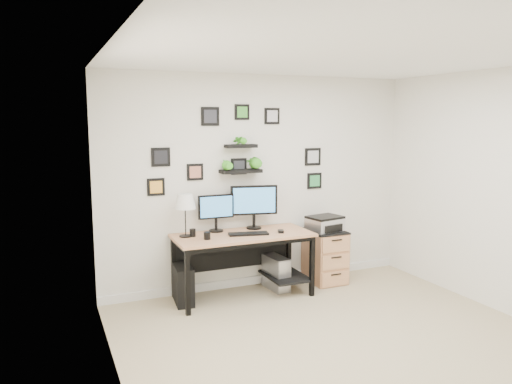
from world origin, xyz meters
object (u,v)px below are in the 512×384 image
desk (245,243)px  table_lamp (185,203)px  mug (207,236)px  pc_tower_black (183,284)px  file_cabinet (325,256)px  monitor_left (216,210)px  monitor_right (254,203)px  pc_tower_grey (276,273)px  printer (325,223)px

desk → table_lamp: table_lamp is taller
mug → pc_tower_black: bearing=145.2°
mug → file_cabinet: bearing=6.4°
monitor_left → pc_tower_black: monitor_left is taller
monitor_right → pc_tower_black: bearing=-171.8°
monitor_left → monitor_right: monitor_right is taller
monitor_left → table_lamp: bearing=-165.4°
table_lamp → pc_tower_grey: (1.11, -0.06, -0.94)m
monitor_left → printer: 1.42m
monitor_left → file_cabinet: monitor_left is taller
desk → monitor_left: size_ratio=3.62×
pc_tower_grey → monitor_left: bearing=167.4°
pc_tower_black → printer: bearing=6.2°
printer → table_lamp: bearing=178.2°
file_cabinet → printer: 0.43m
pc_tower_black → pc_tower_grey: 1.17m
desk → mug: bearing=-166.0°
pc_tower_grey → monitor_right: bearing=151.4°
mug → pc_tower_grey: size_ratio=0.20×
monitor_left → mug: (-0.22, -0.33, -0.22)m
table_lamp → printer: size_ratio=1.05×
file_cabinet → desk: bearing=-177.1°
pc_tower_black → file_cabinet: size_ratio=0.64×
monitor_right → pc_tower_grey: 0.90m
desk → mug: mug is taller
table_lamp → mug: table_lamp is taller
file_cabinet → mug: bearing=-173.6°
printer → desk: bearing=-177.8°
table_lamp → printer: bearing=-1.8°
pc_tower_grey → table_lamp: bearing=177.1°
pc_tower_grey → file_cabinet: size_ratio=0.64×
pc_tower_grey → desk: bearing=-174.1°
desk → table_lamp: (-0.68, 0.10, 0.51)m
monitor_left → monitor_right: size_ratio=0.78×
file_cabinet → pc_tower_black: bearing=-179.5°
table_lamp → pc_tower_grey: table_lamp is taller
mug → printer: 1.61m
table_lamp → pc_tower_black: size_ratio=1.13×
desk → mug: size_ratio=19.19×
mug → desk: bearing=14.0°
desk → pc_tower_grey: desk is taller
desk → monitor_left: (-0.28, 0.20, 0.38)m
desk → pc_tower_black: bearing=176.8°
pc_tower_black → file_cabinet: (1.86, 0.02, 0.12)m
desk → pc_tower_grey: 0.61m
table_lamp → monitor_left: bearing=14.6°
desk → printer: (1.11, 0.04, 0.14)m
monitor_right → pc_tower_black: monitor_right is taller
desk → file_cabinet: (1.13, 0.06, -0.29)m
monitor_right → mug: (-0.69, -0.30, -0.27)m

